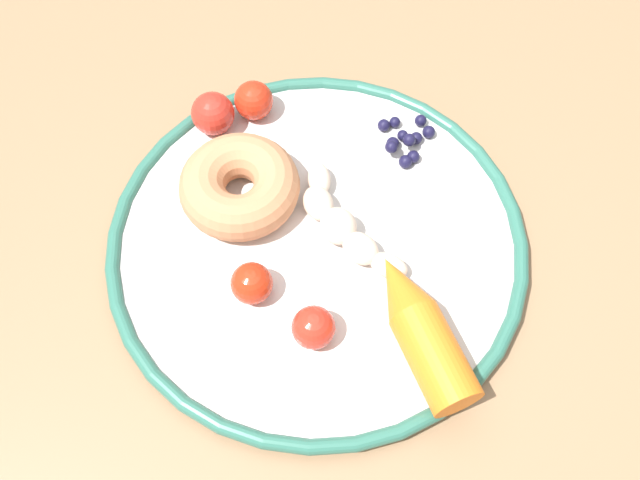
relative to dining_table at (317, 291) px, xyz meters
name	(u,v)px	position (x,y,z in m)	size (l,w,h in m)	color
ground_plane	(319,442)	(0.00, 0.00, -0.64)	(6.00, 6.00, 0.00)	#5D534F
dining_table	(317,291)	(0.00, 0.00, 0.00)	(1.26, 0.93, 0.72)	#916E4E
plate	(320,242)	(0.01, 0.00, 0.08)	(0.35, 0.35, 0.02)	silver
banana	(343,224)	(0.02, -0.02, 0.10)	(0.11, 0.09, 0.03)	#F7D9C0
carrot_orange	(420,328)	(-0.08, -0.08, 0.11)	(0.13, 0.09, 0.04)	orange
donut	(240,186)	(0.05, 0.07, 0.11)	(0.10, 0.10, 0.04)	tan
blueberry_pile	(406,139)	(0.11, -0.08, 0.09)	(0.06, 0.05, 0.02)	#191638
tomato_near	(254,100)	(0.14, 0.06, 0.10)	(0.04, 0.04, 0.04)	red
tomato_mid	(252,283)	(-0.04, 0.05, 0.10)	(0.03, 0.03, 0.03)	red
tomato_far	(316,327)	(-0.08, 0.00, 0.10)	(0.03, 0.03, 0.03)	red
tomato_extra	(213,114)	(0.12, 0.10, 0.11)	(0.04, 0.04, 0.04)	red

